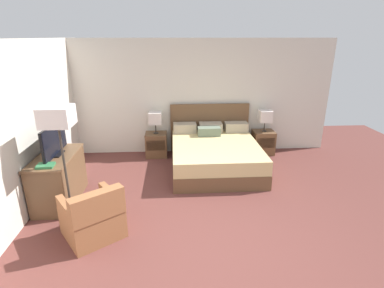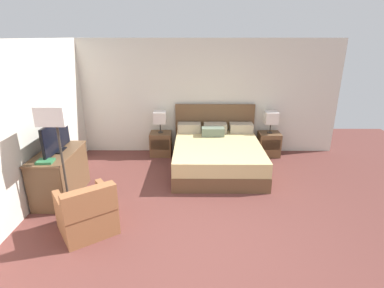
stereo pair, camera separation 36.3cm
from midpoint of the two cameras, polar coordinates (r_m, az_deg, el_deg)
The scene contains 13 objects.
ground_plane at distance 3.96m, azimuth 0.42°, elevation -20.39°, with size 10.82×10.82×0.00m, color brown.
wall_back at distance 6.78m, azimuth -1.78°, elevation 8.85°, with size 6.33×0.06×2.53m, color silver.
wall_left at distance 5.26m, azimuth -30.41°, elevation 2.86°, with size 0.06×5.41×2.53m, color silver.
bed at distance 6.10m, azimuth 2.63°, elevation -1.84°, with size 1.78×2.03×1.13m.
nightstand_left at distance 6.77m, azimuth -8.33°, elevation -0.13°, with size 0.47×0.41×0.53m.
nightstand_right at distance 7.00m, azimuth 11.95°, elevation 0.32°, with size 0.47×0.41×0.53m.
table_lamp_left at distance 6.59m, azimuth -8.59°, elevation 4.87°, with size 0.27×0.27×0.48m.
table_lamp_right at distance 6.83m, azimuth 12.30°, elevation 5.16°, with size 0.27×0.27×0.48m.
dresser at distance 5.36m, azimuth -25.86°, elevation -5.90°, with size 0.56×1.16×0.79m.
tv at distance 5.19m, azimuth -26.62°, elevation 0.60°, with size 0.18×0.92×0.49m.
book_red_cover at distance 4.86m, azimuth -28.10°, elevation -3.68°, with size 0.23×0.19×0.04m, color #2D7042.
armchair_by_window at distance 4.35m, azimuth -20.68°, elevation -13.08°, with size 0.95×0.96×0.76m.
floor_lamp at distance 4.42m, azimuth -26.37°, elevation 3.57°, with size 0.39×0.39×1.70m.
Camera 1 is at (-0.40, -3.01, 2.56)m, focal length 28.00 mm.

